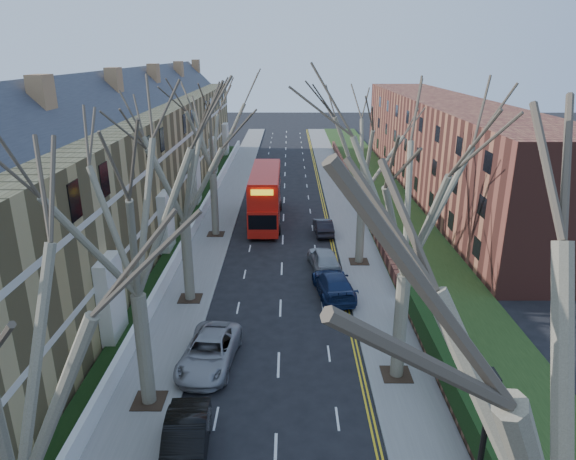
{
  "coord_description": "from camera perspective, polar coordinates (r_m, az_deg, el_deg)",
  "views": [
    {
      "loc": [
        0.52,
        -13.03,
        14.88
      ],
      "look_at": [
        0.45,
        21.36,
        2.83
      ],
      "focal_mm": 32.0,
      "sensor_mm": 36.0,
      "label": 1
    }
  ],
  "objects": [
    {
      "name": "car_right_mid",
      "position": [
        36.87,
        4.03,
        -3.21
      ],
      "size": [
        2.46,
        4.83,
        1.58
      ],
      "primitive_type": "imported",
      "rotation": [
        0.0,
        0.0,
        3.27
      ],
      "color": "#979BA0",
      "rests_on": "ground"
    },
    {
      "name": "pavement_right",
      "position": [
        54.37,
        5.91,
        3.39
      ],
      "size": [
        3.0,
        102.0,
        0.12
      ],
      "primitive_type": "cube",
      "color": "slate",
      "rests_on": "ground"
    },
    {
      "name": "pavement_left",
      "position": [
        54.49,
        -6.77,
        3.39
      ],
      "size": [
        3.0,
        102.0,
        0.12
      ],
      "primitive_type": "cube",
      "color": "slate",
      "rests_on": "ground"
    },
    {
      "name": "car_left_far",
      "position": [
        26.47,
        -8.73,
        -13.22
      ],
      "size": [
        3.0,
        5.58,
        1.49
      ],
      "primitive_type": "imported",
      "rotation": [
        0.0,
        0.0,
        -0.1
      ],
      "color": "#949499",
      "rests_on": "ground"
    },
    {
      "name": "car_left_mid",
      "position": [
        21.51,
        -11.31,
        -22.13
      ],
      "size": [
        1.97,
        4.79,
        1.54
      ],
      "primitive_type": "imported",
      "rotation": [
        0.0,
        0.0,
        0.07
      ],
      "color": "black",
      "rests_on": "ground"
    },
    {
      "name": "tree_left_far",
      "position": [
        30.22,
        -11.89,
        8.15
      ],
      "size": [
        10.15,
        10.15,
        14.22
      ],
      "color": "brown",
      "rests_on": "ground"
    },
    {
      "name": "tree_right_mid",
      "position": [
        22.3,
        13.59,
        4.96
      ],
      "size": [
        10.5,
        10.5,
        14.71
      ],
      "color": "brown",
      "rests_on": "ground"
    },
    {
      "name": "car_right_far",
      "position": [
        43.91,
        3.93,
        0.38
      ],
      "size": [
        1.68,
        4.14,
        1.34
      ],
      "primitive_type": "imported",
      "rotation": [
        0.0,
        0.0,
        3.21
      ],
      "color": "black",
      "rests_on": "ground"
    },
    {
      "name": "tree_left_mid",
      "position": [
        20.71,
        -17.4,
        3.52
      ],
      "size": [
        10.5,
        10.5,
        14.71
      ],
      "color": "brown",
      "rests_on": "ground"
    },
    {
      "name": "wall_hedge_right",
      "position": [
        21.6,
        21.06,
        -21.8
      ],
      "size": [
        0.7,
        24.0,
        1.8
      ],
      "color": "brown",
      "rests_on": "ground"
    },
    {
      "name": "terrace_left",
      "position": [
        47.19,
        -17.49,
        7.0
      ],
      "size": [
        9.7,
        78.0,
        13.6
      ],
      "color": "#9C854F",
      "rests_on": "ground"
    },
    {
      "name": "car_right_near",
      "position": [
        33.09,
        5.11,
        -6.01
      ],
      "size": [
        2.84,
        5.54,
        1.54
      ],
      "primitive_type": "imported",
      "rotation": [
        0.0,
        0.0,
        3.27
      ],
      "color": "#16254E",
      "rests_on": "ground"
    },
    {
      "name": "grass_verge_right",
      "position": [
        54.98,
        10.59,
        3.44
      ],
      "size": [
        6.0,
        102.0,
        0.06
      ],
      "color": "#1F3814",
      "rests_on": "ground"
    },
    {
      "name": "tree_right_far",
      "position": [
        35.85,
        8.55,
        10.05
      ],
      "size": [
        10.15,
        10.15,
        14.22
      ],
      "color": "brown",
      "rests_on": "ground"
    },
    {
      "name": "flats_right",
      "position": [
        59.36,
        16.91,
        8.89
      ],
      "size": [
        13.97,
        54.0,
        10.0
      ],
      "color": "brown",
      "rests_on": "ground"
    },
    {
      "name": "double_decker_bus",
      "position": [
        46.61,
        -2.52,
        3.64
      ],
      "size": [
        2.86,
        11.22,
        4.68
      ],
      "rotation": [
        0.0,
        0.0,
        3.14
      ],
      "color": "red",
      "rests_on": "ground"
    },
    {
      "name": "tree_left_dist",
      "position": [
        41.84,
        -8.62,
        11.79
      ],
      "size": [
        10.5,
        10.5,
        14.71
      ],
      "color": "brown",
      "rests_on": "ground"
    },
    {
      "name": "front_wall_left",
      "position": [
        46.99,
        -9.9,
        1.35
      ],
      "size": [
        0.3,
        78.0,
        1.0
      ],
      "color": "white",
      "rests_on": "ground"
    }
  ]
}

